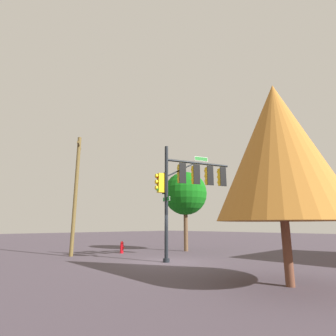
% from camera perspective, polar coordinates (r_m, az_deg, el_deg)
% --- Properties ---
extents(ground_plane, '(120.00, 120.00, 0.00)m').
position_cam_1_polar(ground_plane, '(15.18, -0.37, -19.65)').
color(ground_plane, '#463B45').
extents(signal_pole_assembly, '(4.76, 2.05, 6.53)m').
position_cam_1_polar(signal_pole_assembly, '(15.93, 4.47, -2.95)').
color(signal_pole_assembly, black).
rests_on(signal_pole_assembly, ground_plane).
extents(utility_pole, '(1.02, 1.61, 8.03)m').
position_cam_1_polar(utility_pole, '(19.01, -19.27, -4.82)').
color(utility_pole, brown).
rests_on(utility_pole, ground_plane).
extents(fire_hydrant, '(0.33, 0.24, 0.83)m').
position_cam_1_polar(fire_hydrant, '(20.07, -9.91, -16.48)').
color(fire_hydrant, red).
rests_on(fire_hydrant, ground_plane).
extents(tree_near, '(4.61, 4.61, 7.23)m').
position_cam_1_polar(tree_near, '(10.45, 22.63, 3.72)').
color(tree_near, brown).
rests_on(tree_near, ground_plane).
extents(tree_mid, '(3.46, 3.46, 6.22)m').
position_cam_1_polar(tree_mid, '(21.51, 3.75, -5.51)').
color(tree_mid, brown).
rests_on(tree_mid, ground_plane).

